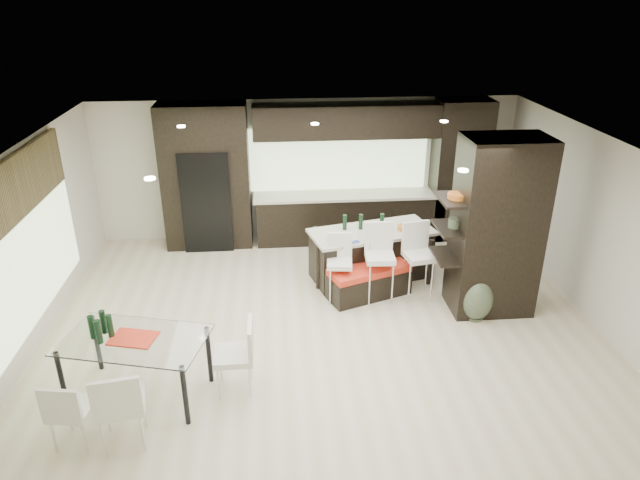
{
  "coord_description": "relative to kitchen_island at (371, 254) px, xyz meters",
  "views": [
    {
      "loc": [
        -0.65,
        -7.07,
        4.62
      ],
      "look_at": [
        0.0,
        0.6,
        1.15
      ],
      "focal_mm": 32.0,
      "sensor_mm": 36.0,
      "label": 1
    }
  ],
  "objects": [
    {
      "name": "ground",
      "position": [
        -0.95,
        -1.55,
        -0.43
      ],
      "size": [
        8.0,
        8.0,
        0.0
      ],
      "primitive_type": "plane",
      "color": "beige",
      "rests_on": "ground"
    },
    {
      "name": "back_wall",
      "position": [
        -0.95,
        1.95,
        0.92
      ],
      "size": [
        8.0,
        0.02,
        2.7
      ],
      "primitive_type": "cube",
      "color": "beige",
      "rests_on": "ground"
    },
    {
      "name": "left_wall",
      "position": [
        -4.95,
        -1.55,
        0.92
      ],
      "size": [
        0.02,
        7.0,
        2.7
      ],
      "primitive_type": "cube",
      "color": "beige",
      "rests_on": "ground"
    },
    {
      "name": "right_wall",
      "position": [
        3.05,
        -1.55,
        0.92
      ],
      "size": [
        0.02,
        7.0,
        2.7
      ],
      "primitive_type": "cube",
      "color": "beige",
      "rests_on": "ground"
    },
    {
      "name": "ceiling",
      "position": [
        -0.95,
        -1.55,
        2.27
      ],
      "size": [
        8.0,
        7.0,
        0.02
      ],
      "primitive_type": "cube",
      "color": "white",
      "rests_on": "ground"
    },
    {
      "name": "window_left",
      "position": [
        -4.91,
        -1.35,
        0.92
      ],
      "size": [
        0.04,
        3.2,
        1.9
      ],
      "primitive_type": "cube",
      "color": "#B2D199",
      "rests_on": "left_wall"
    },
    {
      "name": "window_back",
      "position": [
        -0.35,
        1.91,
        1.12
      ],
      "size": [
        3.4,
        0.04,
        1.2
      ],
      "primitive_type": "cube",
      "color": "#B2D199",
      "rests_on": "back_wall"
    },
    {
      "name": "stone_accent",
      "position": [
        -4.88,
        -1.35,
        1.82
      ],
      "size": [
        0.08,
        3.0,
        0.8
      ],
      "primitive_type": "cube",
      "color": "brown",
      "rests_on": "left_wall"
    },
    {
      "name": "ceiling_spots",
      "position": [
        -0.95,
        -1.3,
        2.25
      ],
      "size": [
        4.0,
        3.0,
        0.02
      ],
      "primitive_type": "cube",
      "color": "white",
      "rests_on": "ceiling"
    },
    {
      "name": "back_cabinetry",
      "position": [
        -0.45,
        1.62,
        0.92
      ],
      "size": [
        6.8,
        0.68,
        2.7
      ],
      "primitive_type": "cube",
      "color": "black",
      "rests_on": "ground"
    },
    {
      "name": "refrigerator",
      "position": [
        -2.85,
        1.57,
        0.52
      ],
      "size": [
        0.9,
        0.68,
        1.9
      ],
      "primitive_type": "cube",
      "color": "black",
      "rests_on": "ground"
    },
    {
      "name": "partition_column",
      "position": [
        1.65,
        -1.15,
        0.92
      ],
      "size": [
        1.2,
        0.8,
        2.7
      ],
      "primitive_type": "cube",
      "color": "black",
      "rests_on": "ground"
    },
    {
      "name": "kitchen_island",
      "position": [
        0.0,
        0.0,
        0.0
      ],
      "size": [
        2.2,
        1.35,
        0.85
      ],
      "primitive_type": "cube",
      "rotation": [
        0.0,
        0.0,
        0.24
      ],
      "color": "black",
      "rests_on": "ground"
    },
    {
      "name": "stool_left",
      "position": [
        -0.63,
        -0.73,
        0.01
      ],
      "size": [
        0.43,
        0.43,
        0.88
      ],
      "primitive_type": "cube",
      "rotation": [
        0.0,
        0.0,
        -0.12
      ],
      "color": "silver",
      "rests_on": "ground"
    },
    {
      "name": "stool_mid",
      "position": [
        0.0,
        -0.76,
        0.08
      ],
      "size": [
        0.47,
        0.47,
        1.01
      ],
      "primitive_type": "cube",
      "rotation": [
        0.0,
        0.0,
        -0.05
      ],
      "color": "silver",
      "rests_on": "ground"
    },
    {
      "name": "stool_right",
      "position": [
        0.63,
        -0.76,
        0.07
      ],
      "size": [
        0.51,
        0.51,
        1.0
      ],
      "primitive_type": "cube",
      "rotation": [
        0.0,
        0.0,
        0.18
      ],
      "color": "silver",
      "rests_on": "ground"
    },
    {
      "name": "bench",
      "position": [
        -0.14,
        -0.66,
        -0.17
      ],
      "size": [
        1.42,
        0.95,
        0.51
      ],
      "primitive_type": "cube",
      "rotation": [
        0.0,
        0.0,
        0.37
      ],
      "color": "black",
      "rests_on": "ground"
    },
    {
      "name": "floor_vase",
      "position": [
        1.35,
        -1.47,
        0.23
      ],
      "size": [
        0.49,
        0.49,
        1.31
      ],
      "primitive_type": null,
      "rotation": [
        0.0,
        0.0,
        -0.01
      ],
      "color": "#404D37",
      "rests_on": "ground"
    },
    {
      "name": "dining_table",
      "position": [
        -3.32,
        -2.83,
        -0.02
      ],
      "size": [
        1.86,
        1.33,
        0.8
      ],
      "primitive_type": "cube",
      "rotation": [
        0.0,
        0.0,
        -0.26
      ],
      "color": "white",
      "rests_on": "ground"
    },
    {
      "name": "chair_near",
      "position": [
        -3.32,
        -3.63,
        0.04
      ],
      "size": [
        0.58,
        0.58,
        0.93
      ],
      "primitive_type": "cube",
      "rotation": [
        0.0,
        0.0,
        0.16
      ],
      "color": "silver",
      "rests_on": "ground"
    },
    {
      "name": "chair_far",
      "position": [
        -3.84,
        -3.6,
        -0.02
      ],
      "size": [
        0.5,
        0.5,
        0.8
      ],
      "primitive_type": "cube",
      "rotation": [
        0.0,
        0.0,
        -0.16
      ],
      "color": "silver",
      "rests_on": "ground"
    },
    {
      "name": "chair_end",
      "position": [
        -2.16,
        -2.83,
        0.01
      ],
      "size": [
        0.47,
        0.47,
        0.87
      ],
      "primitive_type": "cube",
      "rotation": [
        0.0,
        0.0,
        1.58
      ],
      "color": "silver",
      "rests_on": "ground"
    }
  ]
}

